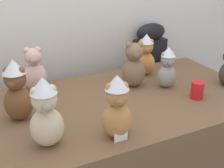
{
  "coord_description": "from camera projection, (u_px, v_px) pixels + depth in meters",
  "views": [
    {
      "loc": [
        -0.69,
        -1.19,
        1.59
      ],
      "look_at": [
        0.0,
        0.25,
        0.88
      ],
      "focal_mm": 46.34,
      "sensor_mm": 36.0,
      "label": 1
    }
  ],
  "objects": [
    {
      "name": "teddy_bear_chestnut",
      "position": [
        17.0,
        91.0,
        1.54
      ],
      "size": [
        0.2,
        0.19,
        0.35
      ],
      "rotation": [
        0.0,
        0.0,
        -0.5
      ],
      "color": "brown",
      "rests_on": "display_table"
    },
    {
      "name": "teddy_bear_ash",
      "position": [
        167.0,
        68.0,
        1.94
      ],
      "size": [
        0.15,
        0.14,
        0.29
      ],
      "rotation": [
        0.0,
        0.0,
        -0.28
      ],
      "color": "gray",
      "rests_on": "display_table"
    },
    {
      "name": "instrument_case",
      "position": [
        148.0,
        81.0,
        2.65
      ],
      "size": [
        0.28,
        0.13,
        1.07
      ],
      "rotation": [
        0.0,
        0.0,
        0.04
      ],
      "color": "black",
      "rests_on": "ground_plane"
    },
    {
      "name": "party_cup_red",
      "position": [
        197.0,
        90.0,
        1.82
      ],
      "size": [
        0.08,
        0.08,
        0.11
      ],
      "primitive_type": "cylinder",
      "color": "red",
      "rests_on": "display_table"
    },
    {
      "name": "name_card_front_left",
      "position": [
        121.0,
        136.0,
        1.41
      ],
      "size": [
        0.07,
        0.01,
        0.05
      ],
      "primitive_type": "cube",
      "rotation": [
        0.0,
        0.0,
        0.01
      ],
      "color": "white",
      "rests_on": "display_table"
    },
    {
      "name": "teddy_bear_sand",
      "position": [
        46.0,
        113.0,
        1.32
      ],
      "size": [
        0.17,
        0.15,
        0.35
      ],
      "rotation": [
        0.0,
        0.0,
        -0.06
      ],
      "color": "#CCB78E",
      "rests_on": "display_table"
    },
    {
      "name": "teddy_bear_blush",
      "position": [
        35.0,
        70.0,
        1.91
      ],
      "size": [
        0.17,
        0.15,
        0.3
      ],
      "rotation": [
        0.0,
        0.0,
        -0.17
      ],
      "color": "beige",
      "rests_on": "display_table"
    },
    {
      "name": "teddy_bear_mocha",
      "position": [
        134.0,
        66.0,
        1.96
      ],
      "size": [
        0.19,
        0.17,
        0.32
      ],
      "rotation": [
        0.0,
        0.0,
        -0.25
      ],
      "color": "#7F6047",
      "rests_on": "display_table"
    },
    {
      "name": "teddy_bear_caramel",
      "position": [
        117.0,
        108.0,
        1.39
      ],
      "size": [
        0.18,
        0.16,
        0.33
      ],
      "rotation": [
        0.0,
        0.0,
        -0.25
      ],
      "color": "#B27A42",
      "rests_on": "display_table"
    },
    {
      "name": "teddy_bear_ginger",
      "position": [
        146.0,
        55.0,
        2.15
      ],
      "size": [
        0.18,
        0.17,
        0.31
      ],
      "rotation": [
        0.0,
        0.0,
        -0.5
      ],
      "color": "#D17F3D",
      "rests_on": "display_table"
    },
    {
      "name": "display_table",
      "position": [
        112.0,
        152.0,
        1.95
      ],
      "size": [
        1.93,
        0.97,
        0.76
      ],
      "primitive_type": "cube",
      "color": "brown",
      "rests_on": "ground_plane"
    }
  ]
}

